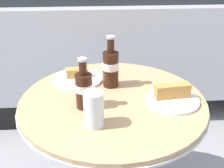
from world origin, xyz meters
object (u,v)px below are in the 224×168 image
(drinking_glass, at_px, (94,111))
(parked_car, at_px, (150,14))
(cola_bottle_right, at_px, (84,89))
(lunch_plate_far, at_px, (78,78))
(lunch_plate_near, at_px, (172,97))
(bistro_table, at_px, (113,124))
(cola_bottle_left, at_px, (110,67))

(drinking_glass, xyz_separation_m, parked_car, (0.56, 1.88, -0.11))
(cola_bottle_right, height_order, parked_car, parked_car)
(lunch_plate_far, bearing_deg, lunch_plate_near, -29.44)
(lunch_plate_far, bearing_deg, drinking_glass, -78.69)
(lunch_plate_far, relative_size, parked_car, 0.06)
(bistro_table, height_order, lunch_plate_near, lunch_plate_near)
(lunch_plate_far, xyz_separation_m, parked_car, (0.64, 1.51, -0.06))
(cola_bottle_left, relative_size, lunch_plate_near, 1.05)
(cola_bottle_right, bearing_deg, lunch_plate_far, 98.79)
(bistro_table, distance_m, drinking_glass, 0.28)
(cola_bottle_right, xyz_separation_m, parked_car, (0.60, 1.75, -0.13))
(cola_bottle_left, xyz_separation_m, parked_car, (0.48, 1.57, -0.14))
(parked_car, bearing_deg, lunch_plate_near, -97.80)
(bistro_table, height_order, parked_car, parked_car)
(lunch_plate_near, height_order, lunch_plate_far, lunch_plate_near)
(bistro_table, distance_m, lunch_plate_near, 0.29)
(drinking_glass, height_order, parked_car, parked_car)
(cola_bottle_left, xyz_separation_m, cola_bottle_right, (-0.11, -0.18, -0.01))
(cola_bottle_right, bearing_deg, drinking_glass, -74.06)
(drinking_glass, bearing_deg, lunch_plate_near, 24.74)
(drinking_glass, xyz_separation_m, lunch_plate_far, (-0.07, 0.37, -0.05))
(cola_bottle_left, relative_size, lunch_plate_far, 0.99)
(bistro_table, relative_size, cola_bottle_right, 3.81)
(bistro_table, bearing_deg, cola_bottle_right, -155.13)
(lunch_plate_near, bearing_deg, lunch_plate_far, 150.56)
(parked_car, bearing_deg, lunch_plate_far, -112.88)
(cola_bottle_right, relative_size, lunch_plate_near, 0.93)
(cola_bottle_left, xyz_separation_m, drinking_glass, (-0.08, -0.31, -0.03))
(cola_bottle_left, distance_m, lunch_plate_far, 0.18)
(bistro_table, xyz_separation_m, lunch_plate_near, (0.24, -0.03, 0.15))
(cola_bottle_left, height_order, parked_car, parked_car)
(bistro_table, bearing_deg, parked_car, 74.15)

